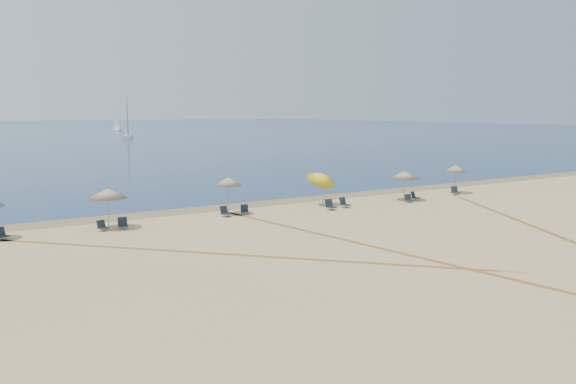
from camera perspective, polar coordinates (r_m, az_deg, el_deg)
name	(u,v)px	position (r m, az deg, el deg)	size (l,w,h in m)	color
ground	(557,279)	(26.89, 24.12, -7.56)	(160.00, 160.00, 0.00)	tan
wet_sand	(258,203)	(44.33, -2.82, -1.08)	(500.00, 500.00, 0.00)	olive
umbrella_1	(108,193)	(36.08, -16.70, -0.13)	(2.26, 2.26, 2.39)	gray
umbrella_2	(228,182)	(39.53, -5.70, 0.99)	(1.90, 1.90, 2.51)	gray
umbrella_3	(322,177)	(43.13, 3.25, 1.42)	(2.12, 2.17, 2.80)	gray
umbrella_4	(404,175)	(46.41, 10.95, 1.61)	(2.30, 2.30, 2.29)	gray
umbrella_5	(455,169)	(51.44, 15.57, 2.15)	(1.97, 1.98, 2.38)	gray
chair_1	(2,234)	(35.44, -25.49, -3.60)	(0.74, 0.79, 0.64)	black
chair_2	(102,226)	(35.82, -17.19, -3.11)	(0.61, 0.67, 0.60)	black
chair_3	(123,224)	(36.14, -15.38, -2.91)	(0.65, 0.72, 0.64)	black
chair_4	(225,212)	(39.00, -5.96, -1.89)	(0.69, 0.76, 0.67)	black
chair_5	(245,210)	(39.85, -4.13, -1.70)	(0.70, 0.75, 0.61)	black
chair_6	(330,205)	(41.50, 4.01, -1.25)	(0.62, 0.72, 0.72)	black
chair_7	(344,203)	(42.59, 5.35, -1.05)	(0.73, 0.80, 0.71)	black
chair_8	(408,199)	(45.67, 11.34, -0.63)	(0.66, 0.71, 0.60)	black
chair_9	(415,196)	(46.95, 11.90, -0.40)	(0.69, 0.75, 0.64)	black
chair_10	(455,191)	(50.78, 15.54, 0.10)	(0.74, 0.80, 0.66)	black
sailboat_0	(116,125)	(212.10, -15.95, 6.15)	(2.28, 4.74, 6.83)	white
sailboat_3	(128,126)	(154.01, -14.95, 6.08)	(4.27, 6.98, 10.19)	white
tire_tracks	(372,240)	(32.06, 7.99, -4.55)	(57.90, 45.40, 0.00)	tan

